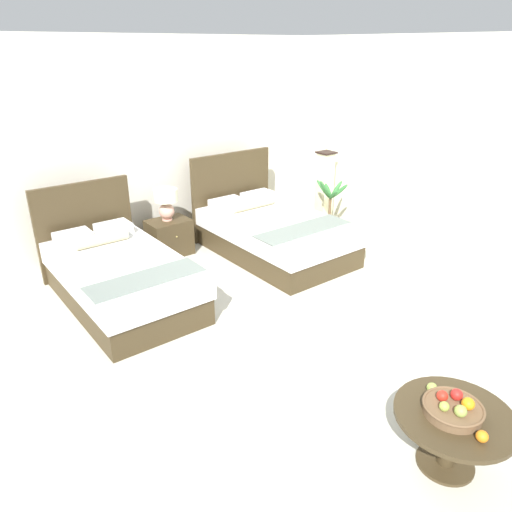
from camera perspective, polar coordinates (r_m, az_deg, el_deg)
ground_plane at (r=5.14m, az=4.14°, el=-8.79°), size 9.42×9.80×0.02m
wall_back at (r=7.06m, az=-12.79°, el=12.54°), size 9.42×0.12×2.89m
wall_side_right at (r=6.98m, az=20.76°, el=11.48°), size 0.12×5.40×2.89m
bed_near_window at (r=5.75m, az=-15.88°, el=-2.29°), size 1.22×2.14×1.21m
bed_near_corner at (r=6.82m, az=1.97°, el=2.80°), size 1.39×2.19×1.28m
nightstand at (r=6.91m, az=-10.23°, el=2.19°), size 0.58×0.44×0.51m
table_lamp at (r=6.75m, az=-10.64°, el=6.43°), size 0.33×0.33×0.44m
coffee_table at (r=3.76m, az=22.28°, el=-18.21°), size 0.81×0.81×0.46m
fruit_bowl at (r=3.65m, az=22.36°, el=-16.34°), size 0.41×0.41×0.15m
loose_apple at (r=3.79m, az=20.14°, el=-14.47°), size 0.08×0.08×0.08m
loose_orange at (r=3.52m, az=25.23°, el=-18.79°), size 0.08×0.08×0.08m
floor_lamp_corner at (r=7.92m, az=8.09°, el=7.83°), size 0.25×0.25×1.21m
potted_palm at (r=7.57m, az=8.65°, el=4.27°), size 0.57×0.50×0.95m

